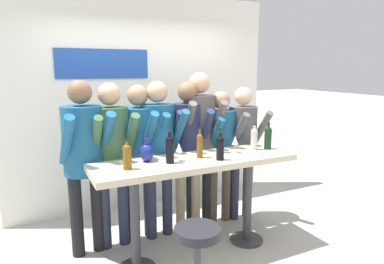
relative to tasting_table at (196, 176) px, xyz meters
name	(u,v)px	position (x,y,z in m)	size (l,w,h in m)	color
ground_plane	(196,254)	(0.00, 0.00, -0.83)	(40.00, 40.00, 0.00)	#B2ADA3
back_wall	(144,102)	(0.00, 1.54, 0.58)	(3.62, 0.12, 2.83)	silver
tasting_table	(196,176)	(0.00, 0.00, 0.00)	(2.02, 0.59, 1.01)	beige
bar_stool	(197,256)	(-0.36, -0.73, -0.37)	(0.38, 0.38, 0.69)	#333338
person_far_left	(84,150)	(-0.97, 0.51, 0.26)	(0.50, 0.60, 1.76)	black
person_left	(112,148)	(-0.69, 0.53, 0.24)	(0.43, 0.54, 1.73)	#23283D
person_center_left	(139,146)	(-0.38, 0.58, 0.22)	(0.47, 0.57, 1.70)	#23283D
person_center	(159,143)	(-0.19, 0.52, 0.25)	(0.45, 0.56, 1.74)	#23283D
person_center_right	(188,139)	(0.18, 0.57, 0.24)	(0.46, 0.58, 1.72)	gray
person_right	(200,133)	(0.34, 0.59, 0.30)	(0.50, 0.62, 1.82)	black
person_far_right	(221,143)	(0.60, 0.55, 0.17)	(0.41, 0.50, 1.61)	#473D33
person_rightmost	(243,139)	(0.90, 0.53, 0.19)	(0.42, 0.52, 1.65)	#23283D
wine_bottle_0	(127,155)	(-0.69, -0.05, 0.30)	(0.08, 0.08, 0.26)	brown
wine_bottle_1	(268,137)	(0.88, 0.02, 0.31)	(0.08, 0.08, 0.29)	black
wine_bottle_2	(170,148)	(-0.28, -0.03, 0.31)	(0.08, 0.08, 0.31)	black
wine_bottle_3	(220,141)	(0.33, 0.11, 0.30)	(0.08, 0.08, 0.26)	black
wine_bottle_4	(254,138)	(0.73, 0.06, 0.30)	(0.07, 0.07, 0.28)	#B7BCC1
wine_bottle_5	(200,144)	(0.05, 0.02, 0.31)	(0.06, 0.06, 0.30)	brown
wine_bottle_6	(220,147)	(0.19, -0.13, 0.30)	(0.08, 0.08, 0.27)	black
wine_glass_0	(235,141)	(0.47, 0.04, 0.30)	(0.07, 0.07, 0.18)	silver
wine_glass_1	(179,148)	(-0.18, -0.01, 0.30)	(0.07, 0.07, 0.18)	silver
decorative_vase	(147,152)	(-0.46, 0.12, 0.26)	(0.13, 0.13, 0.22)	navy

